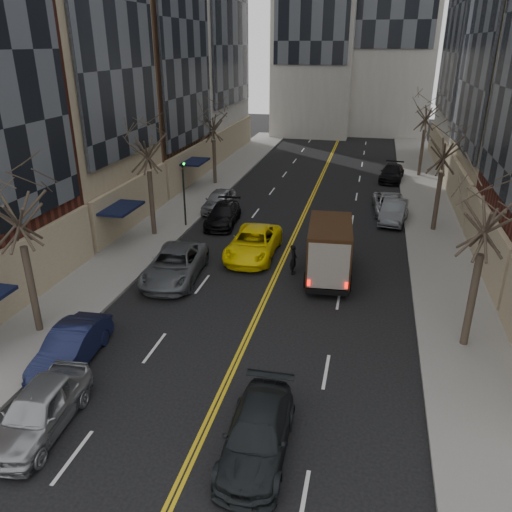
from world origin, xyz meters
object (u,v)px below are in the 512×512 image
(ups_truck, at_px, (329,249))
(taxi, at_px, (253,243))
(observer_sedan, at_px, (257,434))
(pedestrian, at_px, (294,259))

(ups_truck, height_order, taxi, ups_truck)
(observer_sedan, xyz_separation_m, taxi, (-3.67, 14.78, 0.10))
(taxi, bearing_deg, pedestrian, -35.47)
(observer_sedan, height_order, taxi, taxi)
(ups_truck, relative_size, observer_sedan, 1.23)
(observer_sedan, distance_m, pedestrian, 12.95)
(pedestrian, bearing_deg, ups_truck, -93.37)
(taxi, xyz_separation_m, pedestrian, (2.66, -1.87, 0.04))
(observer_sedan, bearing_deg, pedestrian, 92.80)
(ups_truck, height_order, observer_sedan, ups_truck)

